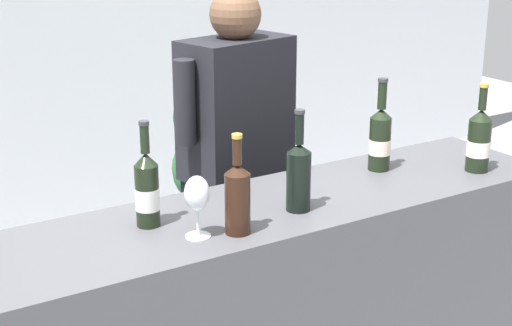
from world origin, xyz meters
The scene contains 8 objects.
wine_bottle_0 centered at (-0.23, 0.05, 1.10)m, with size 0.07×0.07×0.32m.
wine_bottle_1 centered at (0.70, 0.09, 1.10)m, with size 0.08×0.08×0.34m.
wine_bottle_4 centered at (0.22, -0.08, 1.10)m, with size 0.08×0.08×0.32m.
wine_bottle_5 centered at (-0.03, -0.14, 1.09)m, with size 0.08×0.08×0.30m.
wine_bottle_6 centered at (0.99, -0.11, 1.10)m, with size 0.08×0.08×0.32m.
wine_glass centered at (-0.14, -0.10, 1.11)m, with size 0.07×0.07×0.19m.
person_server centered at (0.42, 0.63, 0.78)m, with size 0.59×0.33×1.60m.
potted_shrub centered at (0.71, 1.30, 0.77)m, with size 0.52×0.42×1.25m.
Camera 1 is at (-1.07, -1.91, 1.87)m, focal length 53.61 mm.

